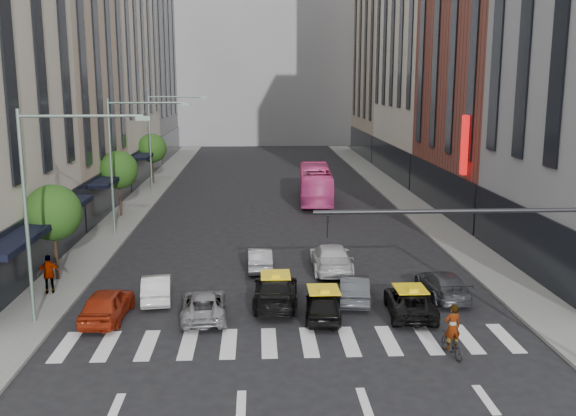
{
  "coord_description": "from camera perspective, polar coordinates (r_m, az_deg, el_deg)",
  "views": [
    {
      "loc": [
        -1.44,
        -22.49,
        10.24
      ],
      "look_at": [
        0.13,
        8.9,
        4.0
      ],
      "focal_mm": 40.0,
      "sensor_mm": 36.0,
      "label": 1
    }
  ],
  "objects": [
    {
      "name": "sidewalk_right",
      "position": [
        55.01,
        10.79,
        0.38
      ],
      "size": [
        3.0,
        96.0,
        0.15
      ],
      "primitive_type": "cube",
      "color": "slate",
      "rests_on": "ground"
    },
    {
      "name": "streetlamp_far",
      "position": [
        59.28,
        -11.28,
        6.82
      ],
      "size": [
        5.38,
        0.25,
        9.0
      ],
      "color": "gray",
      "rests_on": "sidewalk_left"
    },
    {
      "name": "tree_near",
      "position": [
        34.73,
        -20.16,
        -0.4
      ],
      "size": [
        2.88,
        2.88,
        4.95
      ],
      "color": "black",
      "rests_on": "sidewalk_left"
    },
    {
      "name": "sidewalk_left",
      "position": [
        54.4,
        -13.47,
        0.15
      ],
      "size": [
        3.0,
        96.0,
        0.15
      ],
      "primitive_type": "cube",
      "color": "slate",
      "rests_on": "ground"
    },
    {
      "name": "streetlamp_near",
      "position": [
        28.19,
        -20.6,
        1.66
      ],
      "size": [
        5.38,
        0.25,
        9.0
      ],
      "color": "gray",
      "rests_on": "sidewalk_left"
    },
    {
      "name": "car_grey_curb",
      "position": [
        31.9,
        13.57,
        -6.62
      ],
      "size": [
        1.93,
        4.45,
        1.27
      ],
      "primitive_type": "imported",
      "rotation": [
        0.0,
        0.0,
        3.18
      ],
      "color": "#36383C",
      "rests_on": "ground"
    },
    {
      "name": "car_row2_right",
      "position": [
        35.24,
        3.84,
        -4.42
      ],
      "size": [
        2.18,
        5.19,
        1.5
      ],
      "primitive_type": "imported",
      "rotation": [
        0.0,
        0.0,
        3.13
      ],
      "color": "silver",
      "rests_on": "ground"
    },
    {
      "name": "building_far",
      "position": [
        107.78,
        -2.17,
        15.35
      ],
      "size": [
        30.0,
        10.0,
        36.0
      ],
      "primitive_type": "cube",
      "color": "gray",
      "rests_on": "ground"
    },
    {
      "name": "taxi_left",
      "position": [
        29.94,
        -1.11,
        -7.31
      ],
      "size": [
        2.28,
        5.07,
        1.44
      ],
      "primitive_type": "imported",
      "rotation": [
        0.0,
        0.0,
        3.09
      ],
      "color": "black",
      "rests_on": "ground"
    },
    {
      "name": "ground",
      "position": [
        24.76,
        0.75,
        -13.21
      ],
      "size": [
        160.0,
        160.0,
        0.0
      ],
      "primitive_type": "plane",
      "color": "black",
      "rests_on": "ground"
    },
    {
      "name": "pedestrian_far",
      "position": [
        33.09,
        -20.46,
        -5.53
      ],
      "size": [
        1.21,
        0.8,
        1.91
      ],
      "primitive_type": "imported",
      "rotation": [
        0.0,
        0.0,
        3.46
      ],
      "color": "gray",
      "rests_on": "sidewalk_left"
    },
    {
      "name": "building_left_d",
      "position": [
        88.99,
        -13.34,
        14.0
      ],
      "size": [
        8.0,
        18.0,
        30.0
      ],
      "primitive_type": "cube",
      "color": "gray",
      "rests_on": "ground"
    },
    {
      "name": "car_red",
      "position": [
        29.24,
        -15.78,
        -8.23
      ],
      "size": [
        1.9,
        4.25,
        1.42
      ],
      "primitive_type": "imported",
      "rotation": [
        0.0,
        0.0,
        3.09
      ],
      "color": "maroon",
      "rests_on": "ground"
    },
    {
      "name": "building_left_c",
      "position": [
        70.66,
        -16.31,
        17.1
      ],
      "size": [
        8.0,
        20.0,
        36.0
      ],
      "primitive_type": "cube",
      "color": "beige",
      "rests_on": "ground"
    },
    {
      "name": "tree_far",
      "position": [
        65.65,
        -11.98,
        5.23
      ],
      "size": [
        2.88,
        2.88,
        4.95
      ],
      "color": "black",
      "rests_on": "sidewalk_left"
    },
    {
      "name": "car_silver",
      "position": [
        28.69,
        -7.5,
        -8.54
      ],
      "size": [
        2.23,
        4.33,
        1.17
      ],
      "primitive_type": "imported",
      "rotation": [
        0.0,
        0.0,
        3.21
      ],
      "color": "gray",
      "rests_on": "ground"
    },
    {
      "name": "building_right_b",
      "position": [
        52.89,
        18.07,
        13.69
      ],
      "size": [
        8.0,
        18.0,
        26.0
      ],
      "primitive_type": "cube",
      "color": "brown",
      "rests_on": "ground"
    },
    {
      "name": "bus",
      "position": [
        55.3,
        2.45,
        2.15
      ],
      "size": [
        3.21,
        11.08,
        3.05
      ],
      "primitive_type": "imported",
      "rotation": [
        0.0,
        0.0,
        3.08
      ],
      "color": "#EC4594",
      "rests_on": "ground"
    },
    {
      "name": "motorcycle",
      "position": [
        25.56,
        14.33,
        -11.68
      ],
      "size": [
        0.88,
        1.77,
        0.89
      ],
      "primitive_type": "imported",
      "rotation": [
        0.0,
        0.0,
        3.32
      ],
      "color": "black",
      "rests_on": "ground"
    },
    {
      "name": "taxi_right",
      "position": [
        29.28,
        10.79,
        -8.21
      ],
      "size": [
        2.31,
        4.43,
        1.19
      ],
      "primitive_type": "imported",
      "rotation": [
        0.0,
        0.0,
        3.06
      ],
      "color": "black",
      "rests_on": "ground"
    },
    {
      "name": "car_grey_mid",
      "position": [
        30.64,
        5.91,
        -7.1
      ],
      "size": [
        1.82,
        4.0,
        1.27
      ],
      "primitive_type": "imported",
      "rotation": [
        0.0,
        0.0,
        3.02
      ],
      "color": "#37393D",
      "rests_on": "ground"
    },
    {
      "name": "streetlamp_mid",
      "position": [
        43.57,
        -14.3,
        5.17
      ],
      "size": [
        5.38,
        0.25,
        9.0
      ],
      "color": "gray",
      "rests_on": "sidewalk_left"
    },
    {
      "name": "liberty_sign",
      "position": [
        44.95,
        15.42,
        5.42
      ],
      "size": [
        0.3,
        0.7,
        4.0
      ],
      "color": "red",
      "rests_on": "ground"
    },
    {
      "name": "tree_mid",
      "position": [
        50.02,
        -14.82,
        3.29
      ],
      "size": [
        2.88,
        2.88,
        4.95
      ],
      "color": "black",
      "rests_on": "sidewalk_left"
    },
    {
      "name": "car_white_front",
      "position": [
        31.27,
        -11.62,
        -6.92
      ],
      "size": [
        1.77,
        3.92,
        1.25
      ],
      "primitive_type": "imported",
      "rotation": [
        0.0,
        0.0,
        3.26
      ],
      "color": "silver",
      "rests_on": "ground"
    },
    {
      "name": "traffic_signal",
      "position": [
        24.05,
        19.58,
        -3.31
      ],
      "size": [
        10.1,
        0.2,
        6.0
      ],
      "color": "black",
      "rests_on": "ground"
    },
    {
      "name": "rider",
      "position": [
        25.07,
        14.48,
        -8.85
      ],
      "size": [
        0.72,
        0.54,
        1.79
      ],
      "primitive_type": "imported",
      "rotation": [
        0.0,
        0.0,
        3.32
      ],
      "color": "gray",
      "rests_on": "motorcycle"
    },
    {
      "name": "building_right_d",
      "position": [
        89.49,
        9.28,
        13.49
      ],
      "size": [
        8.0,
        18.0,
        28.0
      ],
      "primitive_type": "cube",
      "color": "tan",
      "rests_on": "ground"
    },
    {
      "name": "taxi_center",
      "position": [
        28.35,
        3.16,
        -8.55
      ],
      "size": [
        1.91,
        3.98,
        1.31
      ],
      "primitive_type": "imported",
      "rotation": [
        0.0,
        0.0,
        3.04
      ],
      "color": "black",
      "rests_on": "ground"
    },
    {
      "name": "car_row2_left",
      "position": [
        35.47,
        -2.5,
        -4.53
      ],
      "size": [
        1.36,
        3.73,
        1.22
      ],
      "primitive_type": "imported",
      "rotation": [
        0.0,
        0.0,
        3.16
      ],
      "color": "#A7A7AC",
      "rests_on": "ground"
    },
    {
      "name": "building_left_b",
      "position": [
        52.86,
        -20.48,
        12.45
      ],
      "size": [
        8.0,
        16.0,
        24.0
      ],
      "primitive_type": "cube",
      "color": "tan",
      "rests_on": "ground"
    }
  ]
}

